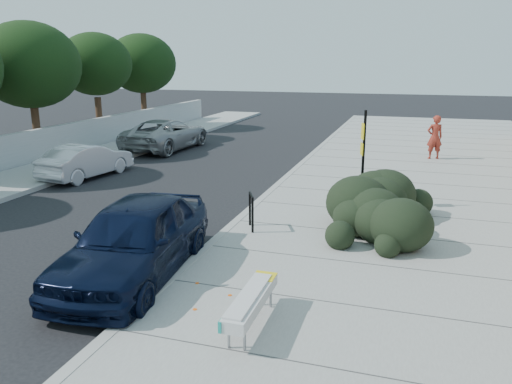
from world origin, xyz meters
TOP-DOWN VIEW (x-y plane):
  - ground at (0.00, 0.00)m, footprint 120.00×120.00m
  - sidewalk_near at (5.60, 5.00)m, footprint 11.20×50.00m
  - sidewalk_far at (-9.50, 5.00)m, footprint 3.00×50.00m
  - curb_near at (0.00, 5.00)m, footprint 0.22×50.00m
  - curb_far at (-8.00, 5.00)m, footprint 0.22×50.00m
  - tree_far_d at (-12.50, 9.00)m, footprint 4.60×4.60m
  - tree_far_e at (-12.50, 14.00)m, footprint 4.00×4.00m
  - tree_far_f at (-12.50, 19.00)m, footprint 4.40×4.40m
  - bench at (2.12, -3.23)m, footprint 0.40×1.92m
  - bike_rack at (0.60, 1.46)m, footprint 0.31×0.59m
  - sign_post at (3.09, 4.38)m, footprint 0.15×0.32m
  - hedge at (3.90, 2.54)m, footprint 2.83×4.36m
  - sedan_navy at (-0.88, -1.80)m, footprint 2.46×5.10m
  - wagon_silver at (-7.50, 5.79)m, footprint 1.88×4.11m
  - suv_silver at (-7.50, 12.41)m, footprint 2.82×5.66m
  - pedestrian at (5.39, 12.98)m, footprint 0.82×0.67m

SIDE VIEW (x-z plane):
  - ground at x=0.00m, z-range 0.00..0.00m
  - sidewalk_near at x=5.60m, z-range 0.00..0.15m
  - sidewalk_far at x=-9.50m, z-range 0.00..0.15m
  - curb_near at x=0.00m, z-range 0.00..0.17m
  - curb_far at x=-8.00m, z-range 0.00..0.17m
  - bench at x=2.12m, z-range 0.32..0.89m
  - wagon_silver at x=-7.50m, z-range 0.00..1.31m
  - bike_rack at x=0.60m, z-range 0.25..1.18m
  - suv_silver at x=-7.50m, z-range 0.00..1.54m
  - sedan_navy at x=-0.88m, z-range 0.00..1.68m
  - hedge at x=3.90m, z-range 0.15..1.66m
  - pedestrian at x=5.39m, z-range 0.15..2.08m
  - sign_post at x=3.09m, z-range 0.33..3.21m
  - tree_far_e at x=-12.50m, z-range 1.23..7.13m
  - tree_far_f at x=-12.50m, z-range 1.15..7.22m
  - tree_far_d at x=-12.50m, z-range 1.11..7.27m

